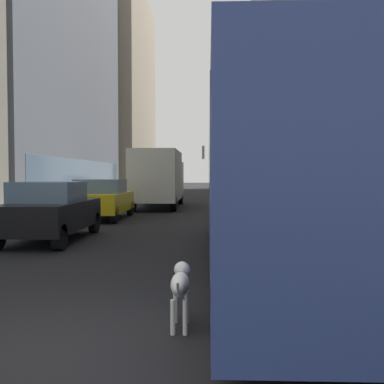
{
  "coord_description": "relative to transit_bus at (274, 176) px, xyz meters",
  "views": [
    {
      "loc": [
        1.5,
        -4.52,
        1.81
      ],
      "look_at": [
        1.12,
        6.17,
        1.4
      ],
      "focal_mm": 42.56,
      "sensor_mm": 36.0,
      "label": 1
    }
  ],
  "objects": [
    {
      "name": "sidewalk_left",
      "position": [
        -8.5,
        30.47,
        -1.7
      ],
      "size": [
        2.4,
        110.0,
        0.15
      ],
      "primitive_type": "cube",
      "color": "gray",
      "rests_on": "ground"
    },
    {
      "name": "car_yellow_taxi",
      "position": [
        -5.6,
        9.16,
        -0.95
      ],
      "size": [
        1.9,
        4.23,
        1.62
      ],
      "color": "yellow",
      "rests_on": "ground"
    },
    {
      "name": "building_right_far",
      "position": [
        9.1,
        42.5,
        10.95
      ],
      "size": [
        9.47,
        22.23,
        25.47
      ],
      "color": "#A0937F",
      "rests_on": "ground"
    },
    {
      "name": "sidewalk_right",
      "position": [
        2.9,
        30.47,
        -1.7
      ],
      "size": [
        2.4,
        110.0,
        0.15
      ],
      "primitive_type": "cube",
      "color": "#9E9991",
      "rests_on": "ground"
    },
    {
      "name": "car_silver_sedan",
      "position": [
        -5.6,
        34.75,
        -0.96
      ],
      "size": [
        1.72,
        3.98,
        1.62
      ],
      "color": "#B7BABF",
      "rests_on": "ground"
    },
    {
      "name": "building_left_mid",
      "position": [
        -14.7,
        22.32,
        10.99
      ],
      "size": [
        9.76,
        23.2,
        25.56
      ],
      "color": "slate",
      "rests_on": "ground"
    },
    {
      "name": "dalmatian_dog",
      "position": [
        -1.63,
        -3.71,
        -1.26
      ],
      "size": [
        0.22,
        0.96,
        0.72
      ],
      "color": "white",
      "rests_on": "ground"
    },
    {
      "name": "car_black_suv",
      "position": [
        -5.6,
        3.18,
        -0.96
      ],
      "size": [
        1.75,
        4.11,
        1.62
      ],
      "color": "black",
      "rests_on": "ground"
    },
    {
      "name": "building_left_far",
      "position": [
        -14.7,
        45.73,
        9.96
      ],
      "size": [
        11.78,
        20.1,
        23.49
      ],
      "color": "#A0937F",
      "rests_on": "ground"
    },
    {
      "name": "ground_plane",
      "position": [
        -2.8,
        30.47,
        -1.78
      ],
      "size": [
        120.0,
        120.0,
        0.0
      ],
      "primitive_type": "plane",
      "color": "black"
    },
    {
      "name": "box_truck",
      "position": [
        -4.0,
        15.67,
        -0.11
      ],
      "size": [
        2.3,
        7.5,
        3.05
      ],
      "color": "silver",
      "rests_on": "ground"
    },
    {
      "name": "transit_bus",
      "position": [
        0.0,
        0.0,
        0.0
      ],
      "size": [
        2.78,
        11.53,
        3.05
      ],
      "color": "#33478C",
      "rests_on": "ground"
    }
  ]
}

